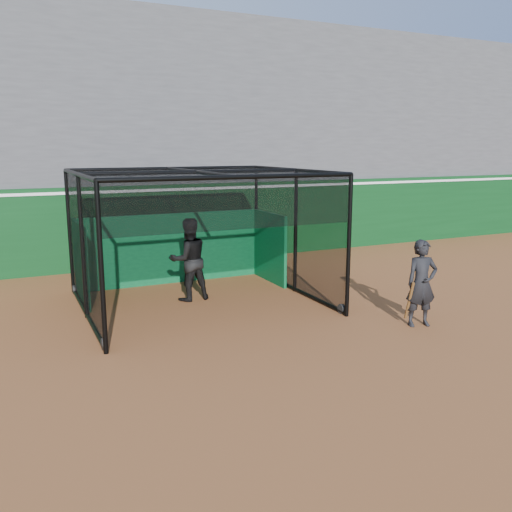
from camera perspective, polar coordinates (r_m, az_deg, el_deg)
name	(u,v)px	position (r m, az deg, el deg)	size (l,w,h in m)	color
ground	(259,359)	(9.64, 0.34, -10.78)	(120.00, 120.00, 0.00)	brown
outfield_wall	(141,225)	(17.16, -11.97, 3.26)	(50.00, 0.50, 2.50)	#0A3915
grandstand	(113,124)	(20.71, -14.83, 13.33)	(50.00, 7.85, 8.95)	#4C4C4F
batting_cage	(198,239)	(12.65, -6.13, 1.77)	(5.26, 4.75, 3.08)	black
batter	(189,260)	(13.06, -7.09, -0.37)	(0.97, 0.75, 1.99)	black
on_deck_player	(421,283)	(11.60, 17.02, -2.78)	(0.74, 0.58, 1.80)	black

